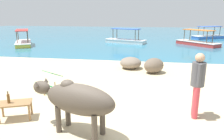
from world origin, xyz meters
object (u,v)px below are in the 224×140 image
at_px(cow, 77,99).
at_px(deck_chair_near, 49,80).
at_px(low_bench_table, 15,105).
at_px(person_standing, 198,81).
at_px(bottle, 8,98).
at_px(boat_red, 197,42).
at_px(boat_yellow, 23,42).
at_px(boat_white, 126,40).
at_px(boat_blue, 209,36).

distance_m(cow, deck_chair_near, 2.99).
height_order(low_bench_table, deck_chair_near, deck_chair_near).
height_order(low_bench_table, person_standing, person_standing).
bearing_deg(bottle, boat_red, 63.10).
bearing_deg(boat_yellow, boat_red, 69.62).
xyz_separation_m(boat_white, boat_yellow, (-8.24, -2.94, 0.00)).
height_order(person_standing, boat_red, person_standing).
height_order(low_bench_table, boat_yellow, boat_yellow).
height_order(low_bench_table, boat_white, boat_white).
relative_size(person_standing, boat_red, 0.46).
distance_m(bottle, deck_chair_near, 2.08).
bearing_deg(bottle, boat_blue, 64.31).
distance_m(low_bench_table, boat_blue, 22.15).
relative_size(cow, low_bench_table, 2.40).
bearing_deg(cow, boat_blue, -94.80).
bearing_deg(deck_chair_near, boat_white, -154.20).
bearing_deg(bottle, cow, -9.41).
xyz_separation_m(low_bench_table, bottle, (-0.11, -0.05, 0.19)).
bearing_deg(boat_yellow, low_bench_table, 0.48).
bearing_deg(boat_blue, low_bench_table, 35.23).
bearing_deg(boat_red, boat_yellow, 57.69).
height_order(boat_blue, boat_yellow, same).
xyz_separation_m(deck_chair_near, boat_blue, (9.61, 17.97, -0.13)).
distance_m(bottle, boat_red, 16.24).
xyz_separation_m(boat_blue, boat_yellow, (-16.60, -8.00, 0.00)).
distance_m(cow, low_bench_table, 1.79).
height_order(cow, low_bench_table, cow).
bearing_deg(low_bench_table, deck_chair_near, 70.03).
distance_m(bottle, person_standing, 4.56).
distance_m(deck_chair_near, person_standing, 4.61).
distance_m(low_bench_table, deck_chair_near, 2.02).
xyz_separation_m(person_standing, boat_blue, (5.19, 19.17, -0.70)).
xyz_separation_m(bottle, boat_blue, (9.64, 20.05, -0.30)).
bearing_deg(deck_chair_near, bottle, 30.38).
height_order(deck_chair_near, boat_blue, boat_blue).
distance_m(boat_yellow, boat_red, 14.51).
xyz_separation_m(low_bench_table, boat_yellow, (-7.07, 12.00, -0.11)).
height_order(cow, deck_chair_near, cow).
height_order(person_standing, boat_blue, person_standing).
distance_m(person_standing, boat_white, 14.48).
xyz_separation_m(low_bench_table, boat_white, (1.17, 14.94, -0.11)).
xyz_separation_m(low_bench_table, person_standing, (4.34, 0.83, 0.59)).
bearing_deg(boat_blue, deck_chair_near, 32.58).
relative_size(cow, person_standing, 1.29).
relative_size(deck_chair_near, boat_blue, 0.25).
bearing_deg(bottle, person_standing, 11.13).
distance_m(low_bench_table, bottle, 0.23).
xyz_separation_m(cow, boat_blue, (7.83, 20.35, -0.52)).
relative_size(boat_white, boat_red, 1.10).
height_order(deck_chair_near, boat_red, boat_red).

